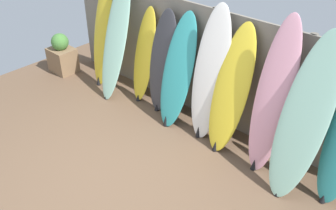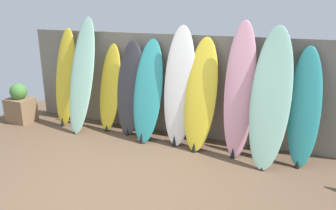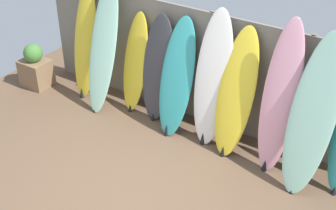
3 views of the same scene
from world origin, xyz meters
The scene contains 12 objects.
ground centered at (0.00, 0.00, 0.00)m, with size 7.68×7.68×0.00m, color brown.
fence_back centered at (0.00, 2.01, 0.90)m, with size 6.08×0.11×1.80m.
surfboard_yellow_0 centered at (-2.11, 1.64, 0.92)m, with size 0.47×0.52×1.87m.
surfboard_seafoam_1 centered at (-1.63, 1.52, 1.03)m, with size 0.52×0.78×2.08m.
surfboard_yellow_2 centered at (-1.16, 1.72, 0.79)m, with size 0.46×0.46×1.61m.
surfboard_charcoal_3 centered at (-0.71, 1.69, 0.84)m, with size 0.58×0.40×1.69m.
surfboard_teal_4 centered at (-0.30, 1.59, 0.85)m, with size 0.57×0.71×1.73m.
surfboard_white_5 centered at (0.26, 1.64, 0.97)m, with size 0.58×0.58×1.97m.
surfboard_yellow_6 centered at (0.64, 1.61, 0.89)m, with size 0.54×0.68×1.80m.
surfboard_pink_7 centered at (1.26, 1.60, 1.03)m, with size 0.52×0.62×2.07m.
surfboard_seafoam_8 centered at (1.74, 1.49, 0.99)m, with size 0.57×0.80×2.01m.
planter_box centered at (-3.07, 1.33, 0.34)m, with size 0.49×0.42×0.79m.
Camera 3 is at (2.87, -3.47, 4.18)m, focal length 50.00 mm.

